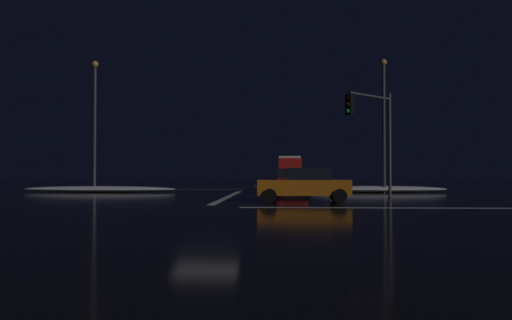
# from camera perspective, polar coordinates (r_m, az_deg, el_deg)

# --- Properties ---
(ground) EXTENTS (120.00, 120.00, 0.10)m
(ground) POSITION_cam_1_polar(r_m,az_deg,el_deg) (20.55, -5.49, -5.32)
(ground) COLOR black
(stop_line_north) EXTENTS (0.35, 14.74, 0.01)m
(stop_line_north) POSITION_cam_1_polar(r_m,az_deg,el_deg) (29.05, -3.02, -4.02)
(stop_line_north) COLOR white
(stop_line_north) RESTS_ON ground
(centre_line_ns) EXTENTS (22.00, 0.15, 0.01)m
(centre_line_ns) POSITION_cam_1_polar(r_m,az_deg,el_deg) (40.60, -1.34, -3.23)
(centre_line_ns) COLOR yellow
(centre_line_ns) RESTS_ON ground
(crosswalk_bar_east) EXTENTS (14.74, 0.40, 0.01)m
(crosswalk_bar_east) POSITION_cam_1_polar(r_m,az_deg,el_deg) (21.12, 18.63, -5.01)
(crosswalk_bar_east) COLOR white
(crosswalk_bar_east) RESTS_ON ground
(snow_bank_left_curb) EXTENTS (10.44, 1.50, 0.41)m
(snow_bank_left_curb) POSITION_cam_1_polar(r_m,az_deg,el_deg) (36.75, -16.82, -3.08)
(snow_bank_left_curb) COLOR white
(snow_bank_left_curb) RESTS_ON ground
(snow_bank_right_curb) EXTENTS (9.02, 1.50, 0.44)m
(snow_bank_right_curb) POSITION_cam_1_polar(r_m,az_deg,el_deg) (35.56, 13.27, -3.13)
(snow_bank_right_curb) COLOR white
(snow_bank_right_curb) RESTS_ON ground
(sedan_red) EXTENTS (2.02, 4.33, 1.57)m
(sedan_red) POSITION_cam_1_polar(r_m,az_deg,el_deg) (31.42, 3.94, -2.36)
(sedan_red) COLOR maroon
(sedan_red) RESTS_ON ground
(sedan_black) EXTENTS (2.02, 4.33, 1.57)m
(sedan_black) POSITION_cam_1_polar(r_m,az_deg,el_deg) (37.80, 3.57, -2.17)
(sedan_black) COLOR black
(sedan_black) RESTS_ON ground
(sedan_silver) EXTENTS (2.02, 4.33, 1.57)m
(sedan_silver) POSITION_cam_1_polar(r_m,az_deg,el_deg) (44.08, 4.19, -2.04)
(sedan_silver) COLOR #B7B7BC
(sedan_silver) RESTS_ON ground
(sedan_blue) EXTENTS (2.02, 4.33, 1.57)m
(sedan_blue) POSITION_cam_1_polar(r_m,az_deg,el_deg) (50.31, 3.60, -1.94)
(sedan_blue) COLOR navy
(sedan_blue) RESTS_ON ground
(box_truck) EXTENTS (2.68, 8.28, 3.08)m
(box_truck) POSITION_cam_1_polar(r_m,az_deg,el_deg) (57.80, 3.71, -0.95)
(box_truck) COLOR red
(box_truck) RESTS_ON ground
(sedan_orange_crossing) EXTENTS (4.33, 2.02, 1.57)m
(sedan_orange_crossing) POSITION_cam_1_polar(r_m,az_deg,el_deg) (23.99, 5.36, -2.70)
(sedan_orange_crossing) COLOR #C66014
(sedan_orange_crossing) RESTS_ON ground
(traffic_signal_ne) EXTENTS (2.86, 2.86, 5.76)m
(traffic_signal_ne) POSITION_cam_1_polar(r_m,az_deg,el_deg) (28.67, 12.68, 3.88)
(traffic_signal_ne) COLOR #4C4C51
(traffic_signal_ne) RESTS_ON ground
(streetlamp_left_near) EXTENTS (0.44, 0.44, 8.91)m
(streetlamp_left_near) POSITION_cam_1_polar(r_m,az_deg,el_deg) (36.91, -17.28, 4.61)
(streetlamp_left_near) COLOR #424247
(streetlamp_left_near) RESTS_ON ground
(streetlamp_right_near) EXTENTS (0.44, 0.44, 8.82)m
(streetlamp_right_near) POSITION_cam_1_polar(r_m,az_deg,el_deg) (35.31, 13.86, 4.78)
(streetlamp_right_near) COLOR #424247
(streetlamp_right_near) RESTS_ON ground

